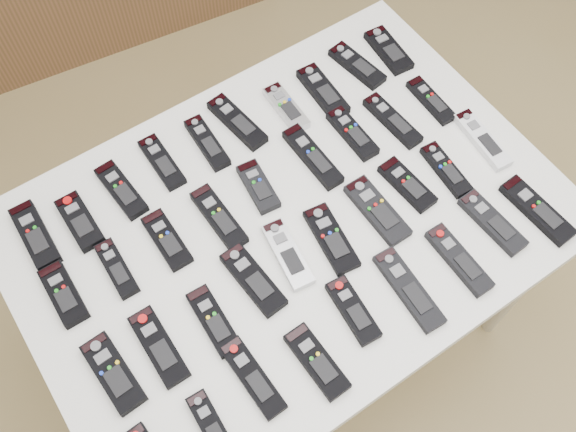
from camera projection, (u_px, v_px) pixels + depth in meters
ground at (309, 362)px, 2.13m from camera, size 4.00×4.00×0.00m
table at (288, 231)px, 1.55m from camera, size 1.25×0.88×0.78m
remote_0 at (35, 235)px, 1.46m from camera, size 0.06×0.18×0.02m
remote_1 at (80, 222)px, 1.48m from camera, size 0.06×0.15×0.02m
remote_2 at (121, 190)px, 1.52m from camera, size 0.06×0.17×0.02m
remote_3 at (162, 162)px, 1.56m from camera, size 0.05×0.16×0.02m
remote_4 at (207, 143)px, 1.59m from camera, size 0.05×0.17×0.02m
remote_5 at (237, 122)px, 1.62m from camera, size 0.07×0.19×0.02m
remote_6 at (286, 108)px, 1.64m from camera, size 0.05×0.16×0.02m
remote_7 at (323, 91)px, 1.66m from camera, size 0.07×0.18×0.02m
remote_8 at (357, 65)px, 1.71m from camera, size 0.08×0.17×0.02m
remote_9 at (389, 50)px, 1.73m from camera, size 0.07×0.16×0.02m
remote_10 at (64, 294)px, 1.40m from camera, size 0.06×0.15×0.02m
remote_11 at (117, 269)px, 1.43m from camera, size 0.05×0.15×0.02m
remote_12 at (167, 240)px, 1.46m from camera, size 0.05×0.15×0.02m
remote_13 at (219, 217)px, 1.49m from camera, size 0.05×0.18×0.02m
remote_14 at (258, 187)px, 1.53m from camera, size 0.07×0.14×0.02m
remote_15 at (313, 157)px, 1.57m from camera, size 0.05×0.19×0.02m
remote_16 at (352, 133)px, 1.60m from camera, size 0.05×0.16×0.02m
remote_17 at (392, 121)px, 1.62m from camera, size 0.05×0.18×0.02m
remote_18 at (431, 101)px, 1.65m from camera, size 0.05×0.16×0.02m
remote_19 at (113, 373)px, 1.31m from camera, size 0.07×0.18×0.02m
remote_20 at (159, 347)px, 1.34m from camera, size 0.06×0.18×0.02m
remote_21 at (214, 321)px, 1.37m from camera, size 0.06×0.16×0.02m
remote_22 at (253, 280)px, 1.41m from camera, size 0.07×0.18×0.02m
remote_23 at (288, 254)px, 1.44m from camera, size 0.08×0.18×0.02m
remote_24 at (331, 239)px, 1.46m from camera, size 0.08×0.18×0.02m
remote_25 at (377, 211)px, 1.50m from camera, size 0.06×0.18×0.02m
remote_26 at (407, 185)px, 1.53m from camera, size 0.06×0.16×0.02m
remote_27 at (446, 170)px, 1.55m from camera, size 0.06×0.16×0.02m
remote_28 at (482, 140)px, 1.59m from camera, size 0.06×0.19×0.02m
remote_30 at (213, 428)px, 1.26m from camera, size 0.05×0.16×0.02m
remote_31 at (253, 377)px, 1.31m from camera, size 0.05×0.18×0.02m
remote_32 at (317, 361)px, 1.33m from camera, size 0.06×0.17×0.02m
remote_33 at (353, 310)px, 1.38m from camera, size 0.06×0.16×0.02m
remote_34 at (409, 289)px, 1.40m from camera, size 0.07×0.21×0.02m
remote_35 at (459, 260)px, 1.44m from camera, size 0.05×0.18×0.02m
remote_36 at (492, 222)px, 1.48m from camera, size 0.06×0.18×0.02m
remote_37 at (537, 210)px, 1.50m from camera, size 0.06×0.20×0.02m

